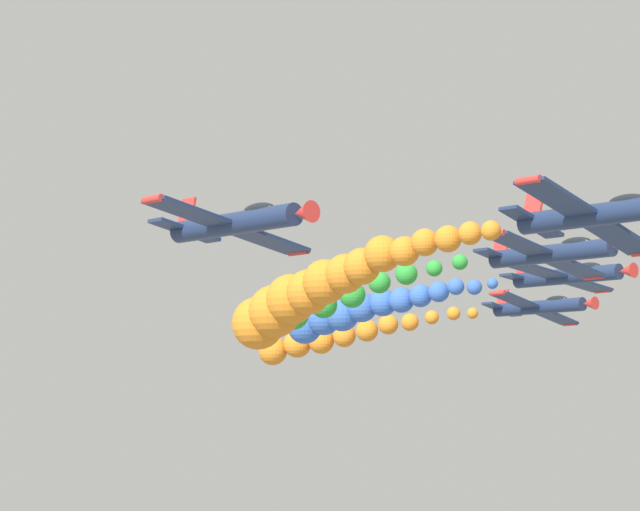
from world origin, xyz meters
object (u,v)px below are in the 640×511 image
Objects in this scene: airplane_lead at (599,214)px; airplane_right_inner at (236,223)px; airplane_left_outer at (569,276)px; airplane_trailing at (541,307)px; airplane_left_inner at (554,253)px.

airplane_right_inner is (12.70, -11.96, -0.36)m from airplane_lead.
airplane_trailing is (-11.99, -12.60, -0.84)m from airplane_left_outer.
airplane_left_inner is at bearing 41.30° from airplane_trailing.
airplane_left_inner is at bearing 35.69° from airplane_left_outer.
airplane_left_inner reaches higher than airplane_right_inner.
airplane_trailing is at bearing -136.88° from airplane_lead.
airplane_lead is 1.00× the size of airplane_trailing.
airplane_lead is at bearing 136.72° from airplane_right_inner.
airplane_left_outer is (-24.59, -21.64, 0.17)m from airplane_lead.
airplane_lead is 17.45m from airplane_right_inner.
airplane_right_inner is at bearing -43.28° from airplane_lead.
airplane_left_inner is 33.19m from airplane_trailing.
airplane_left_outer reaches higher than airplane_lead.
airplane_trailing is at bearing -155.66° from airplane_right_inner.
airplane_left_outer reaches higher than airplane_right_inner.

